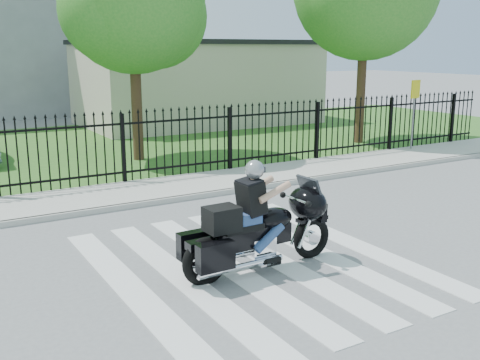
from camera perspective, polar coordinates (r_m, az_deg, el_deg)
ground at (r=9.01m, az=1.28°, el=-8.47°), size 120.00×120.00×0.00m
crosswalk at (r=9.01m, az=1.28°, el=-8.44°), size 5.00×5.50×0.01m
sidewalk at (r=13.30m, az=-10.19°, el=-1.23°), size 40.00×2.00×0.12m
curb at (r=12.39m, az=-8.55°, el=-2.23°), size 40.00×0.12×0.12m
grass_strip at (r=19.89m, az=-17.34°, el=3.00°), size 40.00×12.00×0.02m
iron_fence at (r=14.04m, az=-11.77°, el=2.98°), size 26.00×0.04×1.80m
tree_mid at (r=17.21m, az=-10.88°, el=17.44°), size 4.20×4.20×6.78m
building_low at (r=25.82m, az=-4.37°, el=9.67°), size 10.00×6.00×3.50m
building_low_roof at (r=25.78m, az=-4.44°, el=13.78°), size 10.20×6.20×0.20m
motorcycle_rider at (r=8.50m, az=1.76°, el=-4.62°), size 2.68×0.82×1.77m
traffic_sign at (r=19.13m, az=17.31°, el=7.77°), size 0.48×0.14×2.23m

